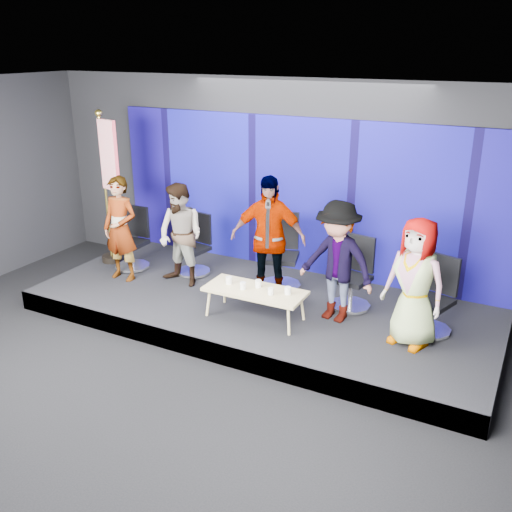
# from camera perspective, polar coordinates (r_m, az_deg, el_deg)

# --- Properties ---
(ground) EXTENTS (10.00, 10.00, 0.00)m
(ground) POSITION_cam_1_polar(r_m,az_deg,el_deg) (7.10, -9.12, -14.08)
(ground) COLOR black
(ground) RESTS_ON ground
(room_walls) EXTENTS (10.02, 8.02, 3.51)m
(room_walls) POSITION_cam_1_polar(r_m,az_deg,el_deg) (6.07, -10.40, 5.19)
(room_walls) COLOR black
(room_walls) RESTS_ON ground
(riser) EXTENTS (7.00, 3.00, 0.30)m
(riser) POSITION_cam_1_polar(r_m,az_deg,el_deg) (8.85, 0.45, -5.25)
(riser) COLOR black
(riser) RESTS_ON ground
(backdrop) EXTENTS (7.00, 0.08, 2.60)m
(backdrop) POSITION_cam_1_polar(r_m,az_deg,el_deg) (9.59, 4.46, 5.97)
(backdrop) COLOR #11075B
(backdrop) RESTS_ON riser
(chair_a) EXTENTS (0.62, 0.62, 1.07)m
(chair_a) POSITION_cam_1_polar(r_m,az_deg,el_deg) (10.14, -12.17, 0.77)
(chair_a) COLOR silver
(chair_a) RESTS_ON riser
(panelist_a) EXTENTS (0.64, 0.43, 1.73)m
(panelist_a) POSITION_cam_1_polar(r_m,az_deg,el_deg) (9.54, -13.40, 2.66)
(panelist_a) COLOR black
(panelist_a) RESTS_ON riser
(chair_b) EXTENTS (0.66, 0.66, 1.03)m
(chair_b) POSITION_cam_1_polar(r_m,az_deg,el_deg) (9.73, -6.11, 0.20)
(chair_b) COLOR silver
(chair_b) RESTS_ON riser
(panelist_b) EXTENTS (0.89, 0.74, 1.67)m
(panelist_b) POSITION_cam_1_polar(r_m,az_deg,el_deg) (9.15, -7.53, 2.07)
(panelist_b) COLOR black
(panelist_b) RESTS_ON riser
(chair_c) EXTENTS (0.83, 0.83, 1.19)m
(chair_c) POSITION_cam_1_polar(r_m,az_deg,el_deg) (9.13, 2.51, -0.74)
(chair_c) COLOR silver
(chair_c) RESTS_ON riser
(panelist_c) EXTENTS (1.22, 0.77, 1.93)m
(panelist_c) POSITION_cam_1_polar(r_m,az_deg,el_deg) (8.49, 1.21, 1.74)
(panelist_c) COLOR black
(panelist_c) RESTS_ON riser
(chair_d) EXTENTS (0.69, 0.69, 1.07)m
(chair_d) POSITION_cam_1_polar(r_m,az_deg,el_deg) (8.55, 9.67, -2.84)
(chair_d) COLOR silver
(chair_d) RESTS_ON riser
(panelist_d) EXTENTS (1.21, 0.82, 1.73)m
(panelist_d) POSITION_cam_1_polar(r_m,az_deg,el_deg) (7.94, 8.10, -0.58)
(panelist_d) COLOR black
(panelist_d) RESTS_ON riser
(chair_e) EXTENTS (0.75, 0.75, 1.06)m
(chair_e) POSITION_cam_1_polar(r_m,az_deg,el_deg) (8.09, 17.31, -4.96)
(chair_e) COLOR silver
(chair_e) RESTS_ON riser
(panelist_e) EXTENTS (0.96, 0.77, 1.71)m
(panelist_e) POSITION_cam_1_polar(r_m,az_deg,el_deg) (7.49, 15.63, -2.60)
(panelist_e) COLOR black
(panelist_e) RESTS_ON riser
(coffee_table) EXTENTS (1.45, 0.63, 0.44)m
(coffee_table) POSITION_cam_1_polar(r_m,az_deg,el_deg) (8.06, -0.11, -3.60)
(coffee_table) COLOR tan
(coffee_table) RESTS_ON riser
(mug_a) EXTENTS (0.09, 0.09, 0.11)m
(mug_a) POSITION_cam_1_polar(r_m,az_deg,el_deg) (8.22, -2.73, -2.44)
(mug_a) COLOR silver
(mug_a) RESTS_ON coffee_table
(mug_b) EXTENTS (0.09, 0.09, 0.10)m
(mug_b) POSITION_cam_1_polar(r_m,az_deg,el_deg) (8.04, -1.31, -2.99)
(mug_b) COLOR silver
(mug_b) RESTS_ON coffee_table
(mug_c) EXTENTS (0.09, 0.09, 0.11)m
(mug_c) POSITION_cam_1_polar(r_m,az_deg,el_deg) (8.10, 0.23, -2.78)
(mug_c) COLOR silver
(mug_c) RESTS_ON coffee_table
(mug_d) EXTENTS (0.08, 0.08, 0.10)m
(mug_d) POSITION_cam_1_polar(r_m,az_deg,el_deg) (7.87, 1.48, -3.54)
(mug_d) COLOR silver
(mug_d) RESTS_ON coffee_table
(mug_e) EXTENTS (0.09, 0.09, 0.11)m
(mug_e) POSITION_cam_1_polar(r_m,az_deg,el_deg) (7.89, 3.19, -3.48)
(mug_e) COLOR silver
(mug_e) RESTS_ON coffee_table
(flag_stand) EXTENTS (0.60, 0.36, 2.68)m
(flag_stand) POSITION_cam_1_polar(r_m,az_deg,el_deg) (10.12, -14.48, 6.84)
(flag_stand) COLOR black
(flag_stand) RESTS_ON riser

